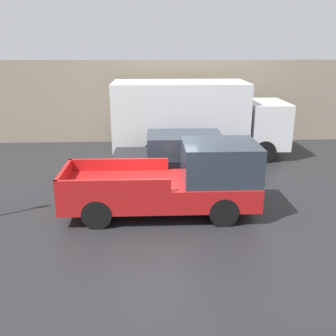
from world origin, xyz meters
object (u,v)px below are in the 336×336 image
object	(u,v)px
pickup_truck	(179,181)
car	(182,157)
delivery_truck	(194,117)
newspaper_box	(168,133)

from	to	relation	value
pickup_truck	car	xyz separation A→B (m)	(0.30, 2.77, -0.11)
delivery_truck	newspaper_box	distance (m)	2.80
newspaper_box	car	bearing A→B (deg)	-87.40
delivery_truck	newspaper_box	world-z (taller)	delivery_truck
car	delivery_truck	bearing A→B (deg)	76.65
pickup_truck	newspaper_box	xyz separation A→B (m)	(0.05, 8.24, -0.50)
pickup_truck	delivery_truck	size ratio (longest dim) A/B	0.74
newspaper_box	delivery_truck	bearing A→B (deg)	-66.48
pickup_truck	car	world-z (taller)	pickup_truck
newspaper_box	pickup_truck	bearing A→B (deg)	-90.33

